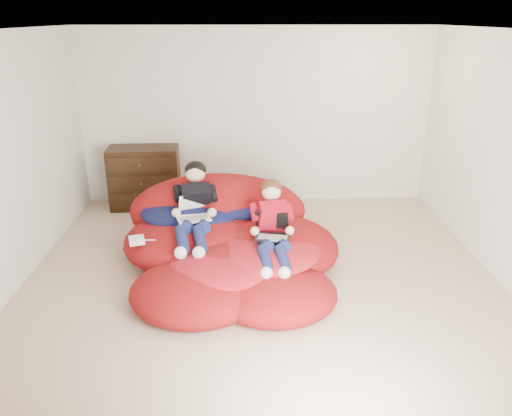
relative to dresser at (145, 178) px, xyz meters
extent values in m
cube|color=#C7AA8E|center=(1.60, -2.24, -0.57)|extent=(5.10, 5.10, 0.25)
cube|color=silver|center=(1.60, 0.27, 0.81)|extent=(5.10, 0.02, 2.50)
cube|color=silver|center=(1.60, -4.75, 0.81)|extent=(5.10, 0.02, 2.50)
cube|color=silver|center=(-0.91, -2.24, 0.81)|extent=(0.02, 5.10, 2.50)
cube|color=white|center=(1.60, -2.24, 2.07)|extent=(5.10, 5.10, 0.02)
cube|color=black|center=(0.00, 0.01, 0.00)|extent=(1.01, 0.54, 0.88)
cube|color=black|center=(0.00, -0.25, -0.27)|extent=(0.88, 0.07, 0.21)
cylinder|color=#4C3F26|center=(0.00, -0.27, -0.27)|extent=(0.03, 0.06, 0.03)
cube|color=black|center=(0.00, -0.25, 0.00)|extent=(0.88, 0.07, 0.21)
cylinder|color=#4C3F26|center=(0.00, -0.27, 0.00)|extent=(0.03, 0.06, 0.03)
cube|color=black|center=(0.00, -0.25, 0.27)|extent=(0.88, 0.07, 0.21)
cylinder|color=#4C3F26|center=(0.00, -0.27, 0.27)|extent=(0.03, 0.06, 0.03)
ellipsoid|color=maroon|center=(0.88, -1.70, -0.22)|extent=(1.65, 1.48, 0.59)
ellipsoid|color=maroon|center=(1.69, -1.84, -0.24)|extent=(1.57, 1.52, 0.57)
ellipsoid|color=maroon|center=(1.29, -2.27, -0.26)|extent=(1.49, 1.19, 0.48)
ellipsoid|color=maroon|center=(0.97, -2.67, -0.30)|extent=(1.32, 1.21, 0.44)
ellipsoid|color=maroon|center=(1.71, -2.72, -0.31)|extent=(1.21, 1.10, 0.40)
ellipsoid|color=maroon|center=(1.11, -1.26, -0.04)|extent=(2.13, 0.94, 0.94)
ellipsoid|color=#131845|center=(0.82, -1.44, 0.04)|extent=(1.21, 0.99, 0.31)
ellipsoid|color=#131845|center=(1.39, -1.38, 0.08)|extent=(1.02, 0.72, 0.25)
ellipsoid|color=red|center=(1.64, -2.21, -0.10)|extent=(1.15, 1.15, 0.21)
ellipsoid|color=red|center=(1.21, -2.48, -0.14)|extent=(1.09, 0.98, 0.20)
ellipsoid|color=silver|center=(0.68, -1.05, 0.18)|extent=(0.48, 0.31, 0.31)
cube|color=black|center=(0.88, -1.61, 0.23)|extent=(0.39, 0.45, 0.47)
sphere|color=#E1AD8A|center=(0.88, -1.49, 0.51)|extent=(0.22, 0.22, 0.22)
ellipsoid|color=black|center=(0.88, -1.46, 0.55)|extent=(0.25, 0.23, 0.19)
cylinder|color=#161C45|center=(0.79, -1.91, 0.07)|extent=(0.22, 0.38, 0.20)
cylinder|color=#161C45|center=(0.79, -2.23, 0.04)|extent=(0.19, 0.36, 0.23)
sphere|color=white|center=(0.79, -2.41, -0.02)|extent=(0.13, 0.13, 0.13)
cylinder|color=#161C45|center=(0.97, -1.91, 0.07)|extent=(0.22, 0.38, 0.20)
cylinder|color=#161C45|center=(0.97, -2.23, 0.04)|extent=(0.19, 0.36, 0.23)
sphere|color=white|center=(0.97, -2.41, -0.02)|extent=(0.13, 0.13, 0.13)
cube|color=#B51020|center=(1.71, -2.03, 0.17)|extent=(0.35, 0.37, 0.45)
sphere|color=#E1AD8A|center=(1.71, -1.93, 0.45)|extent=(0.20, 0.20, 0.20)
ellipsoid|color=#482913|center=(1.71, -1.91, 0.48)|extent=(0.23, 0.21, 0.17)
cylinder|color=#161C45|center=(1.63, -2.28, 0.01)|extent=(0.20, 0.35, 0.18)
cylinder|color=#161C45|center=(1.63, -2.57, -0.02)|extent=(0.17, 0.33, 0.21)
sphere|color=white|center=(1.63, -2.74, -0.08)|extent=(0.12, 0.12, 0.12)
cylinder|color=#161C45|center=(1.80, -2.28, 0.01)|extent=(0.20, 0.35, 0.18)
cylinder|color=#161C45|center=(1.80, -2.57, -0.02)|extent=(0.17, 0.33, 0.21)
sphere|color=white|center=(1.80, -2.74, -0.08)|extent=(0.12, 0.12, 0.12)
cube|color=white|center=(0.88, -1.90, 0.14)|extent=(0.40, 0.34, 0.01)
cube|color=gray|center=(0.88, -1.91, 0.14)|extent=(0.32, 0.22, 0.00)
cube|color=white|center=(0.88, -1.72, 0.25)|extent=(0.37, 0.22, 0.22)
cube|color=#3F6AD8|center=(0.88, -1.72, 0.25)|extent=(0.32, 0.18, 0.18)
cube|color=black|center=(1.71, -2.27, 0.07)|extent=(0.38, 0.30, 0.01)
cube|color=gray|center=(1.71, -2.28, 0.08)|extent=(0.31, 0.19, 0.00)
cube|color=black|center=(1.71, -2.09, 0.18)|extent=(0.36, 0.18, 0.22)
cube|color=teal|center=(1.71, -2.10, 0.19)|extent=(0.32, 0.15, 0.18)
cube|color=white|center=(0.30, -2.10, -0.02)|extent=(0.19, 0.19, 0.06)
camera|label=1|loc=(1.42, -6.88, 2.18)|focal=35.00mm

